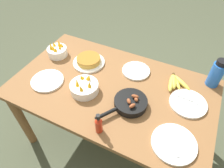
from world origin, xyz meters
name	(u,v)px	position (x,y,z in m)	size (l,w,h in m)	color
ground_plane	(112,136)	(0.00, 0.00, 0.00)	(14.00, 14.00, 0.00)	#474C38
dining_table	(112,96)	(0.00, 0.00, 0.61)	(1.46, 0.87, 0.71)	brown
banana_bunch	(175,82)	(0.40, 0.23, 0.73)	(0.18, 0.20, 0.04)	gold
skillet	(130,103)	(0.18, -0.10, 0.74)	(0.26, 0.34, 0.08)	black
frittata_plate_center	(89,61)	(-0.29, 0.16, 0.74)	(0.26, 0.26, 0.06)	white
empty_plate_near_front	(47,81)	(-0.46, -0.16, 0.72)	(0.24, 0.24, 0.02)	white
empty_plate_far_left	(188,103)	(0.53, 0.08, 0.72)	(0.25, 0.25, 0.02)	white
empty_plate_far_right	(136,71)	(0.10, 0.23, 0.72)	(0.22, 0.22, 0.02)	white
empty_plate_mid_edge	(174,143)	(0.52, -0.25, 0.72)	(0.26, 0.26, 0.02)	white
fruit_bowl_mango	(57,51)	(-0.58, 0.13, 0.75)	(0.16, 0.16, 0.13)	white
fruit_bowl_citrus	(84,87)	(-0.16, -0.12, 0.75)	(0.20, 0.20, 0.12)	white
water_bottle	(216,74)	(0.65, 0.35, 0.82)	(0.09, 0.09, 0.22)	blue
hot_sauce_bottle	(99,124)	(0.09, -0.36, 0.78)	(0.04, 0.04, 0.16)	#B72814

